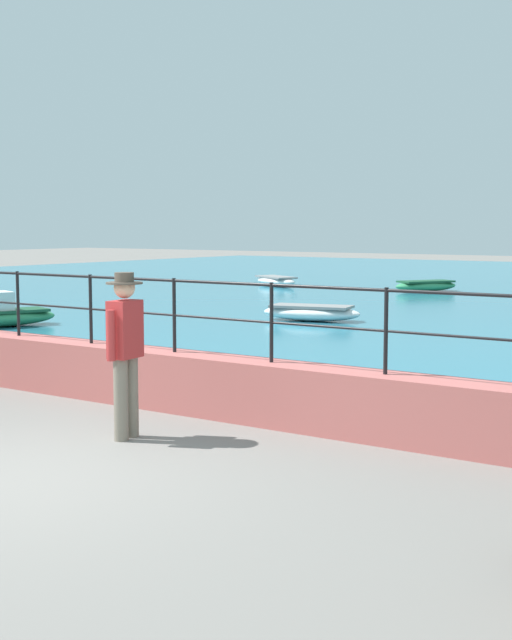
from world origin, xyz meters
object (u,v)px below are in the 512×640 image
Objects in this scene: boat_0 at (2,314)px; boat_7 at (311,312)px; person_walking at (125,347)px; boat_2 at (426,286)px; boat_5 at (276,281)px.

boat_7 is (4.92, 4.80, -0.07)m from boat_0.
boat_0 is 1.01× the size of boat_7.
boat_0 reaches higher than boat_7.
person_walking is at bearing -32.49° from boat_0.
person_walking is at bearing -68.79° from boat_7.
boat_7 is at bearing 44.25° from boat_0.
boat_2 is at bearing 99.02° from boat_7.
person_walking is 21.33m from boat_2.
person_walking is 0.71× the size of boat_0.
boat_0 is 1.01× the size of boat_5.
person_walking is 10.71m from boat_0.
person_walking is at bearing -74.55° from boat_2.
boat_0 is at bearing -81.18° from boat_5.
boat_0 is 14.29m from boat_5.
boat_0 is (-9.02, 5.74, -0.65)m from person_walking.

